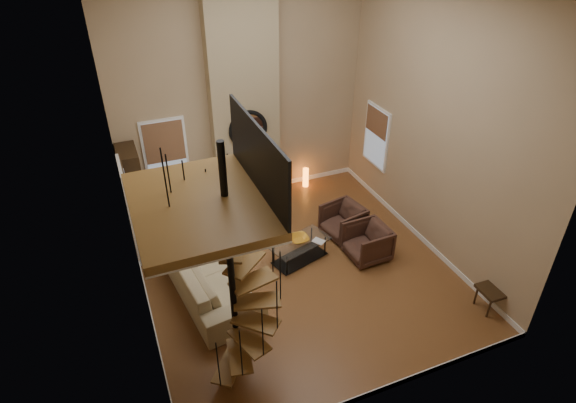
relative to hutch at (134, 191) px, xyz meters
name	(u,v)px	position (x,y,z in m)	size (l,w,h in m)	color
ground	(295,268)	(2.77, -2.79, -0.95)	(6.00, 6.50, 0.01)	brown
back_wall	(241,91)	(2.77, 0.46, 1.80)	(6.00, 0.02, 5.50)	tan
front_wall	(399,256)	(2.77, -6.04, 1.80)	(6.00, 0.02, 5.50)	tan
left_wall	(122,181)	(-0.23, -2.79, 1.80)	(0.02, 6.50, 5.50)	tan
right_wall	(436,123)	(5.77, -2.79, 1.80)	(0.02, 6.50, 5.50)	tan
baseboard_back	(247,190)	(2.77, 0.45, -0.89)	(6.00, 0.02, 0.12)	white
baseboard_front	(377,391)	(2.77, -6.03, -0.89)	(6.00, 0.02, 0.12)	white
baseboard_left	(149,305)	(-0.22, -2.79, -0.89)	(0.02, 6.50, 0.12)	white
baseboard_right	(416,233)	(5.76, -2.79, -0.89)	(0.02, 6.50, 0.12)	white
chimney_breast	(244,93)	(2.77, 0.27, 1.80)	(1.60, 0.38, 5.50)	tan
hearth	(255,205)	(2.77, -0.22, -0.93)	(1.50, 0.60, 0.04)	black
firebox	(251,181)	(2.77, 0.07, -0.40)	(0.95, 0.02, 0.72)	black
mantel	(251,161)	(2.77, -0.01, 0.20)	(1.70, 0.18, 0.06)	white
mirror_frame	(248,129)	(2.77, 0.05, 1.00)	(0.94, 0.94, 0.10)	black
mirror_disc	(248,129)	(2.77, 0.06, 1.00)	(0.80, 0.80, 0.01)	white
vase_left	(228,159)	(2.22, 0.03, 0.35)	(0.24, 0.24, 0.25)	black
vase_right	(273,151)	(3.37, 0.03, 0.33)	(0.20, 0.20, 0.21)	#1A5A5B
window_back	(165,149)	(0.87, 0.43, 0.67)	(1.02, 0.06, 1.52)	white
window_right	(376,136)	(5.74, -0.79, 0.68)	(0.06, 1.02, 1.52)	white
entry_door	(130,211)	(-0.19, -0.99, 0.10)	(0.10, 1.05, 2.16)	white
loft	(206,199)	(0.72, -4.59, 2.29)	(1.70, 2.20, 1.09)	olive
spiral_stair	(233,278)	(0.98, -4.58, 0.83)	(1.47, 1.47, 4.06)	black
hutch	(134,191)	(0.00, 0.00, 0.00)	(0.43, 0.91, 2.03)	#332011
sofa	(206,273)	(0.92, -2.70, -0.55)	(2.94, 1.15, 0.86)	#C3B388
armchair_near	(346,220)	(4.30, -2.09, -0.60)	(0.81, 0.84, 0.76)	#45291F
armchair_far	(370,242)	(4.40, -3.00, -0.60)	(0.83, 0.85, 0.78)	#45291F
coffee_table	(300,248)	(2.96, -2.56, -0.67)	(1.40, 0.97, 0.46)	silver
bowl	(299,239)	(2.96, -2.51, -0.45)	(0.40, 0.40, 0.10)	gold
book	(318,242)	(3.31, -2.71, -0.49)	(0.18, 0.25, 0.02)	gray
floor_lamp	(203,178)	(1.42, -0.84, 0.46)	(0.39, 0.39, 1.71)	black
accent_lamp	(306,178)	(4.32, 0.18, -0.70)	(0.15, 0.15, 0.54)	orange
side_chair	(498,286)	(5.76, -5.23, -0.42)	(0.50, 0.50, 1.01)	#332011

